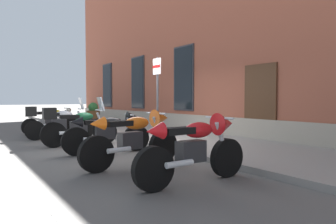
{
  "coord_description": "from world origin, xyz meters",
  "views": [
    {
      "loc": [
        7.41,
        -4.08,
        1.28
      ],
      "look_at": [
        1.31,
        0.2,
        0.96
      ],
      "focal_mm": 32.04,
      "sensor_mm": 36.0,
      "label": 1
    }
  ],
  "objects_px": {
    "motorcycle_yellow_naked": "(52,121)",
    "motorcycle_black_sport": "(111,130)",
    "motorcycle_orange_sport": "(136,136)",
    "motorcycle_silver_touring": "(57,122)",
    "parking_sign": "(157,87)",
    "barrel_planter": "(93,116)",
    "motorcycle_green_touring": "(76,126)",
    "motorcycle_red_sport": "(198,146)"
  },
  "relations": [
    {
      "from": "motorcycle_yellow_naked",
      "to": "motorcycle_black_sport",
      "type": "bearing_deg",
      "value": 1.44
    },
    {
      "from": "motorcycle_orange_sport",
      "to": "motorcycle_silver_touring",
      "type": "bearing_deg",
      "value": -177.83
    },
    {
      "from": "motorcycle_yellow_naked",
      "to": "parking_sign",
      "type": "height_order",
      "value": "parking_sign"
    },
    {
      "from": "motorcycle_yellow_naked",
      "to": "motorcycle_orange_sport",
      "type": "xyz_separation_m",
      "value": [
        6.45,
        -0.07,
        0.1
      ]
    },
    {
      "from": "motorcycle_orange_sport",
      "to": "parking_sign",
      "type": "distance_m",
      "value": 2.97
    },
    {
      "from": "motorcycle_yellow_naked",
      "to": "motorcycle_black_sport",
      "type": "relative_size",
      "value": 1.0
    },
    {
      "from": "motorcycle_orange_sport",
      "to": "barrel_planter",
      "type": "xyz_separation_m",
      "value": [
        -6.98,
        1.84,
        -0.0
      ]
    },
    {
      "from": "motorcycle_green_touring",
      "to": "parking_sign",
      "type": "height_order",
      "value": "parking_sign"
    },
    {
      "from": "parking_sign",
      "to": "motorcycle_yellow_naked",
      "type": "bearing_deg",
      "value": -158.02
    },
    {
      "from": "motorcycle_orange_sport",
      "to": "parking_sign",
      "type": "relative_size",
      "value": 0.91
    },
    {
      "from": "motorcycle_yellow_naked",
      "to": "barrel_planter",
      "type": "bearing_deg",
      "value": 106.49
    },
    {
      "from": "motorcycle_yellow_naked",
      "to": "motorcycle_black_sport",
      "type": "distance_m",
      "value": 4.86
    },
    {
      "from": "motorcycle_yellow_naked",
      "to": "motorcycle_silver_touring",
      "type": "height_order",
      "value": "motorcycle_silver_touring"
    },
    {
      "from": "motorcycle_silver_touring",
      "to": "barrel_planter",
      "type": "relative_size",
      "value": 2.07
    },
    {
      "from": "parking_sign",
      "to": "motorcycle_silver_touring",
      "type": "bearing_deg",
      "value": -144.02
    },
    {
      "from": "motorcycle_red_sport",
      "to": "motorcycle_yellow_naked",
      "type": "bearing_deg",
      "value": -179.02
    },
    {
      "from": "motorcycle_orange_sport",
      "to": "parking_sign",
      "type": "xyz_separation_m",
      "value": [
        -2.08,
        1.84,
        1.05
      ]
    },
    {
      "from": "motorcycle_yellow_naked",
      "to": "motorcycle_orange_sport",
      "type": "distance_m",
      "value": 6.46
    },
    {
      "from": "motorcycle_silver_touring",
      "to": "motorcycle_black_sport",
      "type": "xyz_separation_m",
      "value": [
        3.27,
        0.38,
        -0.02
      ]
    },
    {
      "from": "motorcycle_silver_touring",
      "to": "motorcycle_green_touring",
      "type": "height_order",
      "value": "motorcycle_green_touring"
    },
    {
      "from": "motorcycle_green_touring",
      "to": "motorcycle_orange_sport",
      "type": "bearing_deg",
      "value": 2.17
    },
    {
      "from": "motorcycle_green_touring",
      "to": "parking_sign",
      "type": "xyz_separation_m",
      "value": [
        1.05,
        1.96,
        1.07
      ]
    },
    {
      "from": "motorcycle_orange_sport",
      "to": "barrel_planter",
      "type": "height_order",
      "value": "barrel_planter"
    },
    {
      "from": "motorcycle_red_sport",
      "to": "barrel_planter",
      "type": "relative_size",
      "value": 2.0
    },
    {
      "from": "motorcycle_yellow_naked",
      "to": "motorcycle_green_touring",
      "type": "distance_m",
      "value": 3.33
    },
    {
      "from": "motorcycle_yellow_naked",
      "to": "motorcycle_black_sport",
      "type": "height_order",
      "value": "motorcycle_black_sport"
    },
    {
      "from": "barrel_planter",
      "to": "motorcycle_orange_sport",
      "type": "bearing_deg",
      "value": -14.77
    },
    {
      "from": "motorcycle_silver_touring",
      "to": "motorcycle_green_touring",
      "type": "xyz_separation_m",
      "value": [
        1.74,
        0.07,
        0.0
      ]
    },
    {
      "from": "motorcycle_silver_touring",
      "to": "parking_sign",
      "type": "bearing_deg",
      "value": 35.98
    },
    {
      "from": "parking_sign",
      "to": "barrel_planter",
      "type": "bearing_deg",
      "value": 179.98
    },
    {
      "from": "motorcycle_yellow_naked",
      "to": "motorcycle_red_sport",
      "type": "bearing_deg",
      "value": 0.98
    },
    {
      "from": "motorcycle_green_touring",
      "to": "motorcycle_black_sport",
      "type": "height_order",
      "value": "motorcycle_green_touring"
    },
    {
      "from": "motorcycle_yellow_naked",
      "to": "motorcycle_orange_sport",
      "type": "relative_size",
      "value": 0.98
    },
    {
      "from": "motorcycle_silver_touring",
      "to": "motorcycle_orange_sport",
      "type": "relative_size",
      "value": 1.0
    },
    {
      "from": "motorcycle_silver_touring",
      "to": "parking_sign",
      "type": "distance_m",
      "value": 3.6
    },
    {
      "from": "motorcycle_black_sport",
      "to": "motorcycle_green_touring",
      "type": "bearing_deg",
      "value": -168.38
    },
    {
      "from": "motorcycle_silver_touring",
      "to": "barrel_planter",
      "type": "height_order",
      "value": "motorcycle_silver_touring"
    },
    {
      "from": "motorcycle_green_touring",
      "to": "motorcycle_orange_sport",
      "type": "height_order",
      "value": "motorcycle_green_touring"
    },
    {
      "from": "motorcycle_yellow_naked",
      "to": "motorcycle_green_touring",
      "type": "xyz_separation_m",
      "value": [
        3.32,
        -0.19,
        0.08
      ]
    },
    {
      "from": "parking_sign",
      "to": "barrel_planter",
      "type": "height_order",
      "value": "parking_sign"
    },
    {
      "from": "motorcycle_silver_touring",
      "to": "motorcycle_orange_sport",
      "type": "xyz_separation_m",
      "value": [
        4.87,
        0.18,
        0.02
      ]
    },
    {
      "from": "barrel_planter",
      "to": "motorcycle_green_touring",
      "type": "bearing_deg",
      "value": -26.99
    }
  ]
}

